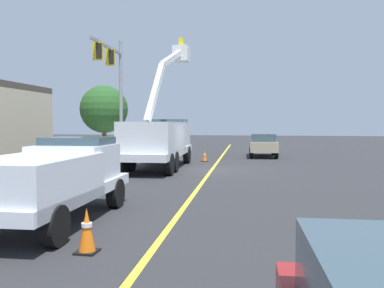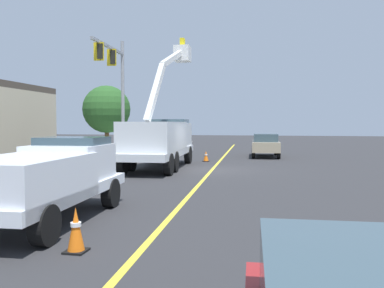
# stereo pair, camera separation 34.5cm
# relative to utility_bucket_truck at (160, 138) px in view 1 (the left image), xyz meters

# --- Properties ---
(ground) EXTENTS (120.00, 120.00, 0.00)m
(ground) POSITION_rel_utility_bucket_truck_xyz_m (-0.34, -2.91, -1.62)
(ground) COLOR #2D2D30
(sidewalk_far_side) EXTENTS (60.11, 6.65, 0.12)m
(sidewalk_far_side) POSITION_rel_utility_bucket_truck_xyz_m (-0.71, 4.48, -1.56)
(sidewalk_far_side) COLOR #9E9E99
(sidewalk_far_side) RESTS_ON ground
(lane_centre_stripe) EXTENTS (49.94, 2.71, 0.01)m
(lane_centre_stripe) POSITION_rel_utility_bucket_truck_xyz_m (-0.34, -2.91, -1.62)
(lane_centre_stripe) COLOR yellow
(lane_centre_stripe) RESTS_ON ground
(utility_bucket_truck) EXTENTS (8.32, 2.93, 7.44)m
(utility_bucket_truck) POSITION_rel_utility_bucket_truck_xyz_m (0.00, 0.00, 0.00)
(utility_bucket_truck) COLOR silver
(utility_bucket_truck) RESTS_ON ground
(service_pickup_truck) EXTENTS (5.70, 2.42, 2.06)m
(service_pickup_truck) POSITION_rel_utility_bucket_truck_xyz_m (-12.02, -0.59, -0.51)
(service_pickup_truck) COLOR white
(service_pickup_truck) RESTS_ON ground
(passing_minivan) EXTENTS (4.89, 2.15, 1.69)m
(passing_minivan) POSITION_rel_utility_bucket_truck_xyz_m (8.64, -5.47, -0.65)
(passing_minivan) COLOR tan
(passing_minivan) RESTS_ON ground
(traffic_cone_leading) EXTENTS (0.40, 0.40, 0.86)m
(traffic_cone_leading) POSITION_rel_utility_bucket_truck_xyz_m (-14.00, -2.42, -1.20)
(traffic_cone_leading) COLOR black
(traffic_cone_leading) RESTS_ON ground
(traffic_cone_mid_front) EXTENTS (0.40, 0.40, 0.70)m
(traffic_cone_mid_front) POSITION_rel_utility_bucket_truck_xyz_m (4.14, -1.83, -1.28)
(traffic_cone_mid_front) COLOR black
(traffic_cone_mid_front) RESTS_ON ground
(traffic_signal_mast) EXTENTS (5.16, 0.67, 7.82)m
(traffic_signal_mast) POSITION_rel_utility_bucket_truck_xyz_m (2.54, 3.63, 3.63)
(traffic_signal_mast) COLOR gray
(traffic_signal_mast) RESTS_ON ground
(street_tree_right) EXTENTS (3.55, 3.55, 5.28)m
(street_tree_right) POSITION_rel_utility_bucket_truck_xyz_m (7.06, 6.24, 1.86)
(street_tree_right) COLOR brown
(street_tree_right) RESTS_ON ground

